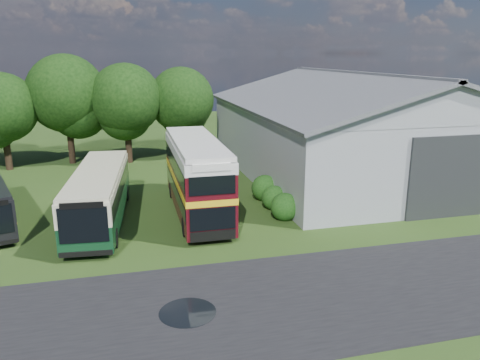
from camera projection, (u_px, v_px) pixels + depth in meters
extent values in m
plane|color=#243D13|center=(211.00, 274.00, 21.01)|extent=(120.00, 120.00, 0.00)
cube|color=black|center=(298.00, 298.00, 18.92)|extent=(60.00, 8.00, 0.02)
cylinder|color=black|center=(188.00, 313.00, 17.85)|extent=(2.20, 2.20, 0.01)
cube|color=gray|center=(352.00, 138.00, 38.83)|extent=(18.00, 24.00, 5.50)
cube|color=#2D3033|center=(448.00, 177.00, 27.59)|extent=(5.20, 0.18, 5.00)
cylinder|color=black|center=(8.00, 152.00, 39.50)|extent=(0.56, 0.56, 3.06)
sphere|color=black|center=(2.00, 108.00, 38.53)|extent=(5.78, 5.78, 5.78)
cylinder|color=black|center=(71.00, 143.00, 41.84)|extent=(0.56, 0.56, 3.60)
sphere|color=black|center=(66.00, 94.00, 40.69)|extent=(6.80, 6.80, 6.80)
cylinder|color=black|center=(129.00, 144.00, 42.13)|extent=(0.56, 0.56, 3.31)
sphere|color=black|center=(126.00, 99.00, 41.07)|extent=(6.26, 6.26, 6.26)
cylinder|color=black|center=(183.00, 141.00, 44.08)|extent=(0.56, 0.56, 3.17)
sphere|color=black|center=(181.00, 100.00, 43.07)|extent=(5.98, 5.98, 5.98)
sphere|color=#194714|center=(284.00, 219.00, 27.96)|extent=(1.70, 1.70, 1.70)
sphere|color=#194714|center=(274.00, 209.00, 29.83)|extent=(1.60, 1.60, 1.60)
sphere|color=#194714|center=(265.00, 200.00, 31.70)|extent=(1.80, 1.80, 1.80)
cube|color=#0E351B|center=(99.00, 194.00, 27.06)|extent=(3.62, 11.52, 2.82)
cube|color=#420910|center=(197.00, 175.00, 28.38)|extent=(2.85, 10.77, 4.30)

